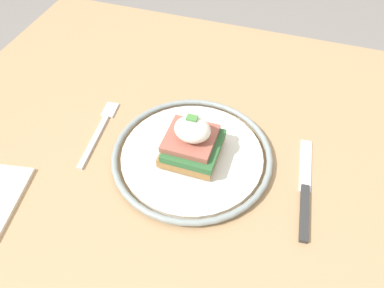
{
  "coord_description": "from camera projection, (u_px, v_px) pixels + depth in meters",
  "views": [
    {
      "loc": [
        0.09,
        -0.32,
        1.22
      ],
      "look_at": [
        -0.03,
        0.04,
        0.78
      ],
      "focal_mm": 35.0,
      "sensor_mm": 36.0,
      "label": 1
    }
  ],
  "objects": [
    {
      "name": "knife",
      "position": [
        305.0,
        194.0,
        0.56
      ],
      "size": [
        0.03,
        0.19,
        0.01
      ],
      "color": "#2D2D2D",
      "rests_on": "dining_table"
    },
    {
      "name": "sandwich",
      "position": [
        192.0,
        142.0,
        0.57
      ],
      "size": [
        0.09,
        0.09,
        0.08
      ],
      "color": "#9E703D",
      "rests_on": "plate"
    },
    {
      "name": "dining_table",
      "position": [
        202.0,
        217.0,
        0.65
      ],
      "size": [
        1.03,
        0.9,
        0.75
      ],
      "color": "tan",
      "rests_on": "ground_plane"
    },
    {
      "name": "fork",
      "position": [
        100.0,
        130.0,
        0.64
      ],
      "size": [
        0.03,
        0.16,
        0.0
      ],
      "color": "silver",
      "rests_on": "dining_table"
    },
    {
      "name": "plate",
      "position": [
        192.0,
        155.0,
        0.6
      ],
      "size": [
        0.26,
        0.26,
        0.02
      ],
      "color": "silver",
      "rests_on": "dining_table"
    }
  ]
}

